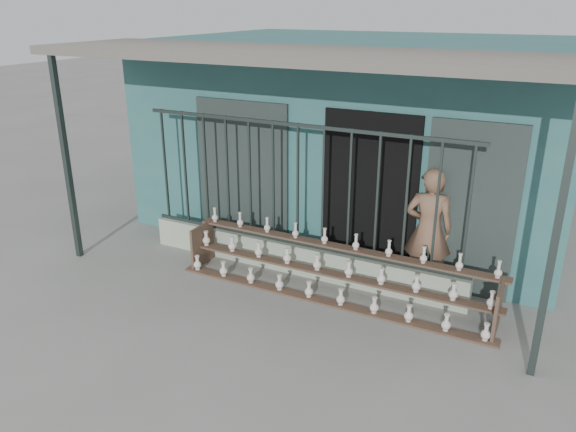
% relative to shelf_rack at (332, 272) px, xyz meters
% --- Properties ---
extents(ground, '(60.00, 60.00, 0.00)m').
position_rel_shelf_rack_xyz_m(ground, '(-0.73, -0.89, -0.36)').
color(ground, slate).
extents(workshop_building, '(7.40, 6.60, 3.21)m').
position_rel_shelf_rack_xyz_m(workshop_building, '(-0.73, 3.34, 1.26)').
color(workshop_building, '#2A5A5A').
rests_on(workshop_building, ground).
extents(parapet_wall, '(5.00, 0.20, 0.45)m').
position_rel_shelf_rack_xyz_m(parapet_wall, '(-0.73, 0.41, -0.13)').
color(parapet_wall, '#9AA890').
rests_on(parapet_wall, ground).
extents(security_fence, '(5.00, 0.04, 1.80)m').
position_rel_shelf_rack_xyz_m(security_fence, '(-0.73, 0.41, 0.99)').
color(security_fence, '#283330').
rests_on(security_fence, parapet_wall).
extents(shelf_rack, '(4.50, 0.68, 0.85)m').
position_rel_shelf_rack_xyz_m(shelf_rack, '(0.00, 0.00, 0.00)').
color(shelf_rack, brown).
rests_on(shelf_rack, ground).
extents(elderly_woman, '(0.71, 0.54, 1.77)m').
position_rel_shelf_rack_xyz_m(elderly_woman, '(1.08, 0.77, 0.53)').
color(elderly_woman, brown).
rests_on(elderly_woman, ground).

